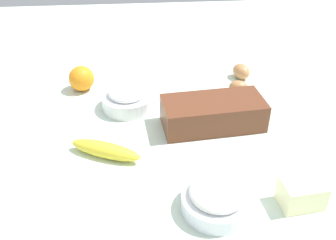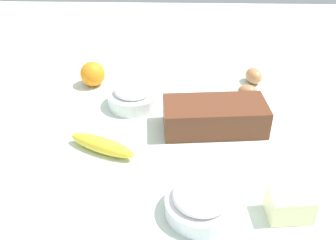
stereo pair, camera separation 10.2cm
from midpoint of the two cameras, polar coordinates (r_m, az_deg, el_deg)
The scene contains 9 objects.
ground_plane at distance 1.05m, azimuth 2.79°, elevation -2.36°, with size 2.40×2.40×0.02m, color silver.
loaf_pan at distance 1.05m, azimuth 9.83°, elevation 0.56°, with size 0.29×0.15×0.08m.
flour_bowl at distance 0.81m, azimuth 8.67°, elevation -12.23°, with size 0.15×0.15×0.07m.
sugar_bowl at distance 1.15m, azimuth -2.74°, elevation 3.58°, with size 0.15×0.15×0.07m.
banana at distance 0.97m, azimuth -6.98°, elevation -3.90°, with size 0.19×0.04×0.04m, color yellow.
orange_fruit at distance 1.27m, azimuth -9.05°, elevation 6.80°, with size 0.08×0.08×0.08m, color orange.
butter_block at distance 0.85m, azimuth 21.29°, elevation -11.98°, with size 0.09×0.06×0.06m, color #F4EDB2.
egg_near_butter at distance 1.22m, azimuth 14.26°, elevation 4.07°, with size 0.05×0.05×0.06m, color #B07748.
egg_beside_bowl at distance 1.32m, azimuth 14.99°, elevation 6.40°, with size 0.05×0.05×0.07m, color #BB7F4C.
Camera 2 is at (0.03, -0.85, 0.61)m, focal length 40.40 mm.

